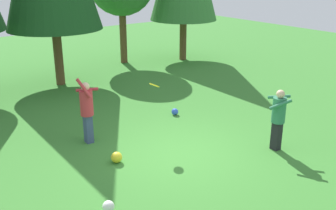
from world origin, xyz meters
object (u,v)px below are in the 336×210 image
at_px(person_thrower, 87,107).
at_px(ball_yellow, 117,157).
at_px(ball_blue, 175,112).
at_px(ball_white, 108,206).
at_px(person_catcher, 278,115).
at_px(frisbee, 154,85).

height_order(person_thrower, ball_yellow, person_thrower).
distance_m(ball_blue, ball_yellow, 3.49).
bearing_deg(ball_white, ball_blue, 38.53).
xyz_separation_m(person_catcher, ball_white, (-4.77, 0.14, -0.83)).
distance_m(person_thrower, ball_blue, 3.21).
bearing_deg(person_thrower, ball_white, -74.05).
bearing_deg(frisbee, ball_white, -140.79).
height_order(person_thrower, frisbee, person_thrower).
distance_m(frisbee, ball_blue, 2.54).
height_order(ball_yellow, ball_white, ball_yellow).
relative_size(person_catcher, ball_white, 6.80).
height_order(frisbee, ball_blue, frisbee).
relative_size(person_thrower, ball_yellow, 6.84).
bearing_deg(ball_white, ball_yellow, 55.77).
bearing_deg(person_catcher, ball_yellow, 18.52).
bearing_deg(person_catcher, ball_blue, -35.58).
bearing_deg(ball_white, person_thrower, 70.27).
bearing_deg(ball_yellow, ball_blue, 28.67).
relative_size(frisbee, ball_yellow, 1.12).
xyz_separation_m(person_catcher, ball_yellow, (-3.64, 1.81, -0.81)).
relative_size(ball_blue, ball_white, 0.90).
bearing_deg(person_catcher, frisbee, -0.00).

